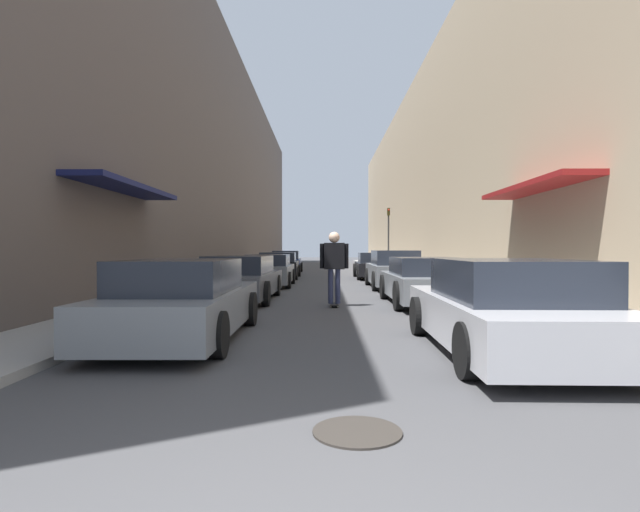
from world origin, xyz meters
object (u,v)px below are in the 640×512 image
Objects in this scene: parked_car_right_3 at (375,266)px; parked_car_left_0 at (183,301)px; parked_car_left_1 at (240,279)px; parked_car_left_3 at (279,266)px; skateboarder at (334,260)px; parked_car_right_2 at (394,270)px; parked_car_right_0 at (507,308)px; parked_car_left_4 at (286,262)px; parked_car_right_1 at (424,281)px; traffic_light at (388,232)px; parked_car_left_2 at (269,271)px; manhole_cover at (357,432)px.

parked_car_left_0 is at bearing -105.85° from parked_car_right_3.
parked_car_right_3 is (4.85, 10.72, 0.01)m from parked_car_left_1.
skateboarder is at bearing -78.45° from parked_car_left_3.
parked_car_left_0 is 0.97× the size of parked_car_right_3.
parked_car_left_1 is 6.72m from parked_car_right_2.
parked_car_left_0 is 0.98× the size of parked_car_right_0.
parked_car_right_2 is (4.89, -11.95, 0.03)m from parked_car_left_4.
parked_car_left_4 is at bearing 105.68° from parked_car_right_1.
traffic_light reaches higher than skateboarder.
parked_car_left_1 is at bearing -91.92° from parked_car_left_2.
skateboarder is at bearing 111.85° from parked_car_right_0.
parked_car_right_1 is 6.41× the size of manhole_cover.
parked_car_left_2 is at bearing -131.77° from parked_car_right_3.
parked_car_left_2 is at bearing 98.82° from manhole_cover.
skateboarder is 0.49× the size of traffic_light.
parked_car_right_1 is at bearing 46.37° from parked_car_left_0.
parked_car_left_1 is 2.54× the size of skateboarder.
parked_car_left_2 is at bearing 89.60° from parked_car_left_0.
parked_car_left_3 is 20.99m from manhole_cover.
parked_car_left_4 is at bearing 89.93° from parked_car_left_1.
parked_car_right_2 is at bearing 68.71° from skateboarder.
parked_car_left_3 reaches higher than manhole_cover.
parked_car_left_4 is at bearing 90.85° from parked_car_left_2.
skateboarder is at bearing -169.04° from parked_car_right_1.
parked_car_right_2 is 6.57× the size of manhole_cover.
parked_car_left_0 is at bearing -133.63° from parked_car_right_1.
parked_car_right_2 reaches higher than parked_car_left_4.
parked_car_left_1 is at bearing -114.34° from parked_car_right_3.
parked_car_left_1 is 5.01m from parked_car_right_1.
parked_car_left_4 is (-0.06, 5.69, 0.02)m from parked_car_left_3.
parked_car_left_3 is 1.24× the size of traffic_light.
parked_car_right_2 is at bearing -67.73° from parked_car_left_4.
parked_car_right_3 is (-0.06, 6.14, -0.05)m from parked_car_right_2.
parked_car_right_1 is 2.40× the size of skateboarder.
parked_car_left_4 reaches higher than parked_car_right_1.
parked_car_left_1 is 10.84m from parked_car_left_3.
parked_car_left_1 is 11.77m from parked_car_right_3.
parked_car_left_1 reaches higher than parked_car_right_1.
manhole_cover is (2.40, -15.49, -0.59)m from parked_car_left_2.
parked_car_left_3 is at bearing 90.07° from parked_car_left_0.
manhole_cover is (2.49, -3.99, -0.60)m from parked_car_left_0.
parked_car_left_4 is 7.55m from parked_car_right_3.
parked_car_left_2 is 7.01m from parked_car_right_3.
parked_car_left_4 is 26.65m from manhole_cover.
parked_car_left_4 reaches higher than parked_car_left_2.
parked_car_right_2 is 6.14m from parked_car_right_3.
parked_car_left_0 reaches higher than parked_car_left_2.
traffic_light is (6.05, 10.84, 1.85)m from parked_car_left_2.
parked_car_right_2 is 2.46× the size of skateboarder.
parked_car_left_4 is at bearing 129.77° from parked_car_right_3.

